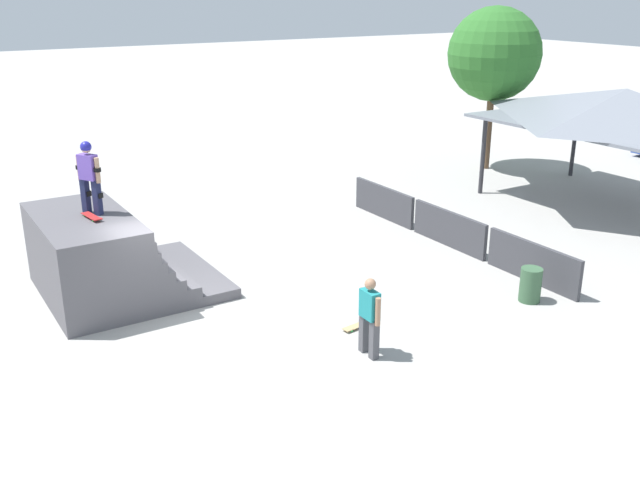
% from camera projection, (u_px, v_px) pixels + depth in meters
% --- Properties ---
extents(ground_plane, '(160.00, 160.00, 0.00)m').
position_uv_depth(ground_plane, '(179.00, 317.00, 16.53)').
color(ground_plane, '#A3A09B').
extents(quarter_pipe_ramp, '(4.04, 4.17, 2.08)m').
position_uv_depth(quarter_pipe_ramp, '(103.00, 260.00, 17.47)').
color(quarter_pipe_ramp, '#565459').
rests_on(quarter_pipe_ramp, ground).
extents(skater_on_deck, '(0.73, 0.53, 1.76)m').
position_uv_depth(skater_on_deck, '(89.00, 173.00, 16.78)').
color(skater_on_deck, '#1E2347').
rests_on(skater_on_deck, quarter_pipe_ramp).
extents(skateboard_on_deck, '(0.83, 0.32, 0.09)m').
position_uv_depth(skateboard_on_deck, '(92.00, 217.00, 16.71)').
color(skateboard_on_deck, green).
rests_on(skateboard_on_deck, quarter_pipe_ramp).
extents(bystander_walking, '(0.68, 0.23, 1.71)m').
position_uv_depth(bystander_walking, '(370.00, 313.00, 14.51)').
color(bystander_walking, '#4C4C51').
rests_on(bystander_walking, ground).
extents(skateboard_on_ground, '(0.30, 0.85, 0.09)m').
position_uv_depth(skateboard_on_ground, '(359.00, 325.00, 16.01)').
color(skateboard_on_ground, green).
rests_on(skateboard_on_ground, ground).
extents(barrier_fence, '(9.44, 0.12, 1.05)m').
position_uv_depth(barrier_fence, '(449.00, 229.00, 20.92)').
color(barrier_fence, '#3D3D42').
rests_on(barrier_fence, ground).
extents(pavilion_shelter, '(8.95, 5.85, 4.09)m').
position_uv_depth(pavilion_shelter, '(625.00, 109.00, 23.52)').
color(pavilion_shelter, '#2D2D33').
rests_on(pavilion_shelter, ground).
extents(tree_beside_pavilion, '(3.74, 3.74, 6.56)m').
position_uv_depth(tree_beside_pavilion, '(494.00, 54.00, 28.58)').
color(tree_beside_pavilion, brown).
rests_on(tree_beside_pavilion, ground).
extents(trash_bin, '(0.52, 0.52, 0.85)m').
position_uv_depth(trash_bin, '(531.00, 285.00, 17.23)').
color(trash_bin, '#385B3D').
rests_on(trash_bin, ground).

